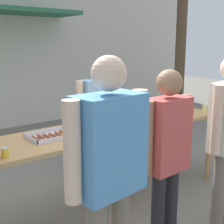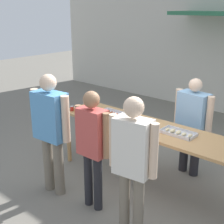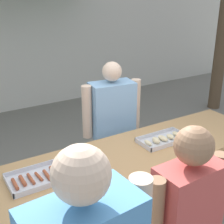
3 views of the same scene
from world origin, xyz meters
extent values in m
plane|color=slate|center=(0.00, 0.00, 0.00)|extent=(24.00, 24.00, 0.00)
cube|color=tan|center=(0.00, 0.00, 0.90)|extent=(2.95, 0.72, 0.04)
cylinder|color=tan|center=(-1.41, -0.30, 0.44)|extent=(0.07, 0.07, 0.88)
cylinder|color=tan|center=(-1.41, 0.30, 0.44)|extent=(0.07, 0.07, 0.88)
cube|color=silver|center=(-0.71, 0.02, 0.92)|extent=(0.45, 0.30, 0.01)
cube|color=silver|center=(-0.71, -0.12, 0.94)|extent=(0.45, 0.01, 0.03)
cube|color=silver|center=(-0.71, 0.17, 0.94)|extent=(0.45, 0.01, 0.03)
cube|color=silver|center=(-0.93, 0.02, 0.94)|extent=(0.01, 0.30, 0.03)
cube|color=silver|center=(-0.49, 0.02, 0.94)|extent=(0.01, 0.30, 0.03)
cylinder|color=#A34C2D|center=(-0.89, 0.02, 0.94)|extent=(0.03, 0.14, 0.03)
cylinder|color=#A34C2D|center=(-0.83, 0.03, 0.94)|extent=(0.03, 0.13, 0.03)
cylinder|color=#A34C2D|center=(-0.77, 0.03, 0.94)|extent=(0.03, 0.14, 0.02)
cylinder|color=#A34C2D|center=(-0.71, 0.03, 0.94)|extent=(0.03, 0.12, 0.02)
cylinder|color=#A34C2D|center=(-0.65, 0.01, 0.94)|extent=(0.03, 0.13, 0.03)
cylinder|color=#A34C2D|center=(-0.59, 0.02, 0.94)|extent=(0.03, 0.15, 0.03)
cylinder|color=#A34C2D|center=(-0.53, 0.02, 0.94)|extent=(0.03, 0.15, 0.02)
cube|color=silver|center=(0.47, 0.02, 0.92)|extent=(0.46, 0.24, 0.01)
cube|color=silver|center=(0.47, -0.10, 0.94)|extent=(0.46, 0.01, 0.03)
cube|color=silver|center=(0.47, 0.14, 0.94)|extent=(0.46, 0.01, 0.03)
cube|color=silver|center=(0.25, 0.02, 0.94)|extent=(0.01, 0.24, 0.03)
cube|color=silver|center=(0.70, 0.02, 0.94)|extent=(0.01, 0.24, 0.03)
ellipsoid|color=beige|center=(0.30, 0.02, 0.95)|extent=(0.04, 0.09, 0.04)
ellipsoid|color=beige|center=(0.39, 0.01, 0.95)|extent=(0.07, 0.11, 0.05)
ellipsoid|color=beige|center=(0.47, 0.02, 0.95)|extent=(0.06, 0.12, 0.04)
ellipsoid|color=beige|center=(0.56, 0.01, 0.95)|extent=(0.06, 0.09, 0.04)
ellipsoid|color=beige|center=(0.65, 0.03, 0.95)|extent=(0.05, 0.09, 0.04)
cylinder|color=#B22319|center=(-1.35, -0.25, 0.96)|extent=(0.06, 0.06, 0.07)
cylinder|color=#B2B2B7|center=(-1.35, -0.25, 1.00)|extent=(0.06, 0.06, 0.01)
cylinder|color=gold|center=(-1.26, -0.24, 0.96)|extent=(0.06, 0.06, 0.07)
cylinder|color=#B2B2B7|center=(-1.26, -0.24, 1.00)|extent=(0.06, 0.06, 0.01)
cylinder|color=#232328|center=(0.23, 0.71, 0.37)|extent=(0.14, 0.14, 0.74)
cylinder|color=#232328|center=(0.44, 0.68, 0.37)|extent=(0.14, 0.14, 0.74)
cube|color=#84B2DB|center=(0.34, 0.69, 1.04)|extent=(0.49, 0.31, 0.59)
sphere|color=beige|center=(0.34, 0.69, 1.45)|extent=(0.20, 0.20, 0.20)
cylinder|color=beige|center=(0.06, 0.73, 1.05)|extent=(0.10, 0.10, 0.56)
cylinder|color=beige|center=(0.61, 0.66, 1.05)|extent=(0.10, 0.10, 0.56)
cylinder|color=#756B5B|center=(-0.76, -1.05, 0.41)|extent=(0.14, 0.14, 0.83)
cylinder|color=#756B5B|center=(-0.97, -1.07, 0.41)|extent=(0.14, 0.14, 0.83)
cube|color=#5193D1|center=(-0.87, -1.06, 1.16)|extent=(0.49, 0.30, 0.66)
sphere|color=beige|center=(-0.87, -1.06, 1.61)|extent=(0.22, 0.22, 0.22)
cylinder|color=beige|center=(-0.58, -1.04, 1.17)|extent=(0.11, 0.11, 0.62)
cylinder|color=beige|center=(-1.16, -1.08, 1.17)|extent=(0.11, 0.11, 0.62)
cylinder|color=#756B5B|center=(0.62, -1.05, 0.41)|extent=(0.12, 0.12, 0.81)
cylinder|color=#756B5B|center=(0.44, -1.08, 0.41)|extent=(0.12, 0.12, 0.81)
cube|color=silver|center=(0.53, -1.06, 1.13)|extent=(0.43, 0.28, 0.64)
sphere|color=beige|center=(0.53, -1.06, 1.58)|extent=(0.22, 0.22, 0.22)
cylinder|color=beige|center=(0.77, -1.03, 1.15)|extent=(0.09, 0.09, 0.61)
cylinder|color=beige|center=(0.28, -1.10, 1.15)|extent=(0.09, 0.09, 0.61)
cylinder|color=#232328|center=(-0.10, -0.95, 0.38)|extent=(0.11, 0.11, 0.77)
cylinder|color=#232328|center=(-0.27, -0.96, 0.38)|extent=(0.11, 0.11, 0.77)
cube|color=#C64C47|center=(-0.19, -0.96, 1.07)|extent=(0.38, 0.22, 0.61)
sphere|color=#936B4C|center=(-0.19, -0.96, 1.50)|extent=(0.21, 0.21, 0.21)
cylinder|color=#936B4C|center=(0.04, -0.95, 1.09)|extent=(0.08, 0.08, 0.58)
cylinder|color=#936B4C|center=(-0.42, -0.96, 1.09)|extent=(0.08, 0.08, 0.58)
camera|label=1|loc=(-2.04, -2.57, 1.80)|focal=50.00mm
camera|label=2|loc=(2.34, -3.48, 2.56)|focal=50.00mm
camera|label=3|loc=(-1.27, -1.93, 2.24)|focal=50.00mm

